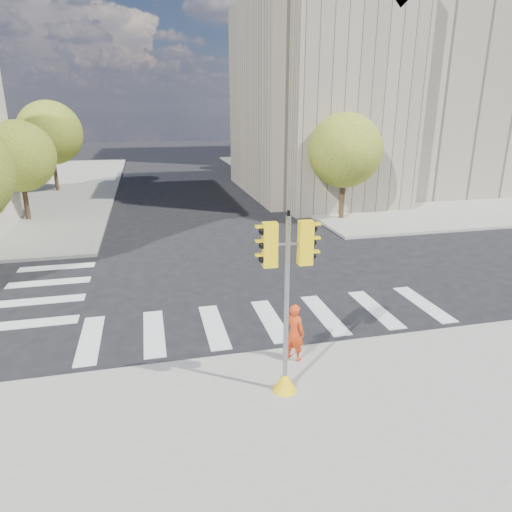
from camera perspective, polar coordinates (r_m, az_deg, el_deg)
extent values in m
plane|color=black|center=(16.29, 0.33, -4.99)|extent=(160.00, 160.00, 0.00)
cube|color=gray|center=(47.33, 16.81, 9.66)|extent=(28.00, 40.00, 0.15)
cube|color=gray|center=(40.22, 18.25, 18.10)|extent=(26.00, 14.00, 14.00)
cube|color=gray|center=(32.12, 10.15, 18.91)|extent=(8.00, 8.00, 14.00)
cube|color=#9EA0A3|center=(62.66, 11.97, 25.62)|extent=(20.00, 18.00, 30.00)
cylinder|color=#382616|center=(29.85, -26.78, 5.92)|extent=(0.28, 0.28, 2.17)
sphere|color=#3B7B23|center=(29.49, -27.52, 11.01)|extent=(4.00, 4.00, 4.00)
cylinder|color=#382616|center=(39.49, -23.75, 9.20)|extent=(0.28, 0.28, 2.62)
sphere|color=#3B7B23|center=(39.21, -24.36, 13.85)|extent=(4.80, 4.80, 4.80)
cylinder|color=#382616|center=(27.43, 10.71, 6.85)|extent=(0.28, 0.28, 2.38)
sphere|color=#3B7B23|center=(27.03, 11.07, 12.82)|extent=(4.20, 4.20, 4.20)
cylinder|color=#382616|center=(38.53, 3.43, 10.40)|extent=(0.28, 0.28, 2.52)
sphere|color=#3B7B23|center=(38.25, 3.52, 15.01)|extent=(4.60, 4.60, 4.60)
cylinder|color=#382616|center=(50.07, -0.61, 12.06)|extent=(0.28, 0.28, 2.27)
sphere|color=#3B7B23|center=(49.86, -0.62, 15.19)|extent=(4.00, 4.00, 4.00)
cylinder|color=black|center=(30.89, 8.85, 13.72)|extent=(0.12, 0.12, 8.00)
cube|color=black|center=(30.86, 9.23, 21.14)|extent=(0.35, 0.18, 0.22)
cylinder|color=black|center=(44.15, 1.83, 15.17)|extent=(0.12, 0.12, 8.00)
cube|color=black|center=(44.13, 1.88, 20.36)|extent=(0.35, 0.18, 0.22)
cone|color=yellow|center=(10.88, 3.62, -15.30)|extent=(0.56, 0.56, 0.50)
cylinder|color=gray|center=(10.00, 3.82, -6.57)|extent=(0.11, 0.11, 4.14)
cylinder|color=black|center=(9.32, 4.09, 5.35)|extent=(0.07, 0.07, 0.12)
cylinder|color=gray|center=(9.48, 4.01, 1.52)|extent=(0.90, 0.10, 0.06)
cube|color=yellow|center=(9.39, 1.77, 1.39)|extent=(0.31, 0.23, 0.95)
cube|color=yellow|center=(9.59, 6.20, 1.64)|extent=(0.31, 0.23, 0.95)
imported|color=red|center=(11.85, 4.82, -9.45)|extent=(0.65, 0.66, 1.54)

